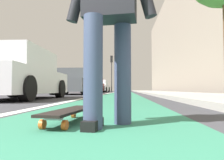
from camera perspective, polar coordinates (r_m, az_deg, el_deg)
ground_plane at (r=10.71m, az=2.37°, el=-4.20°), size 80.00×80.00×0.00m
bike_lane_paint at (r=24.71m, az=3.28°, el=-3.34°), size 56.00×1.83×0.00m
lane_stripe_white at (r=20.75m, az=0.20°, el=-3.47°), size 52.00×0.16×0.01m
sidewalk_curb at (r=18.91m, az=12.48°, el=-3.32°), size 52.00×3.20×0.11m
building_facade at (r=24.20m, az=18.30°, el=11.71°), size 40.00×1.20×12.50m
skateboard at (r=1.79m, az=-11.54°, el=-8.64°), size 0.86×0.30×0.11m
skater_person at (r=1.71m, az=-0.72°, el=19.94°), size 0.44×0.72×1.64m
parked_car_near at (r=6.70m, az=-24.51°, el=1.14°), size 4.03×1.97×1.47m
parked_car_mid at (r=12.67m, az=-10.49°, el=-0.68°), size 4.25×2.00×1.49m
parked_car_far at (r=19.49m, az=-5.20°, el=-1.40°), size 4.48×2.12×1.49m
parked_car_end at (r=25.55m, az=-3.10°, el=-1.76°), size 4.55×2.00×1.47m
traffic_light at (r=24.89m, az=-0.12°, el=3.64°), size 0.33×0.28×4.39m
pedestrian_distant at (r=12.16m, az=-5.31°, el=0.43°), size 0.46×0.72×1.65m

